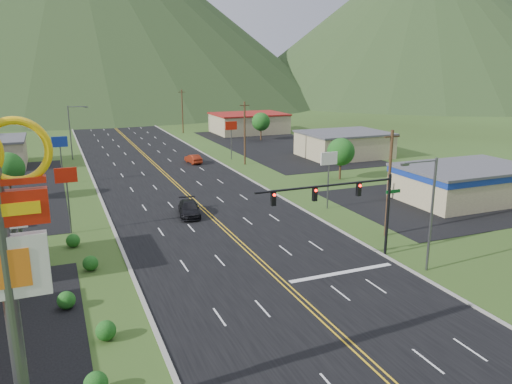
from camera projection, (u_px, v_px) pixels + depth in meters
name	position (u px, v px, depth m)	size (l,w,h in m)	color
ground	(382.00, 374.00, 26.13)	(500.00, 500.00, 0.00)	#2D3F16
road	(382.00, 374.00, 26.13)	(20.00, 460.00, 0.04)	black
pylon_sign	(2.00, 236.00, 19.33)	(4.32, 0.60, 14.00)	#59595E
traffic_signal	(347.00, 199.00, 39.71)	(13.10, 0.43, 7.00)	black
streetlight_east	(429.00, 207.00, 37.89)	(3.28, 0.25, 9.00)	#59595E
streetlight_west	(72.00, 129.00, 83.21)	(3.28, 0.25, 9.00)	#59595E
building_east_near	(466.00, 181.00, 58.98)	(15.40, 10.40, 4.10)	#C3B487
building_east_mid	(344.00, 144.00, 86.61)	(14.40, 11.40, 4.30)	#C3B487
building_east_far	(249.00, 123.00, 116.45)	(16.40, 12.40, 4.50)	#C3B487
pole_sign_west_a	(66.00, 182.00, 46.57)	(2.00, 0.18, 6.40)	#59595E
pole_sign_west_b	(60.00, 147.00, 66.27)	(2.00, 0.18, 6.40)	#59595E
pole_sign_east_a	(329.00, 164.00, 54.72)	(2.00, 0.18, 6.40)	#59595E
pole_sign_east_b	(231.00, 129.00, 83.37)	(2.00, 0.18, 6.40)	#59595E
tree_west_a	(8.00, 169.00, 58.09)	(3.84, 3.84, 5.82)	#382314
tree_east_a	(341.00, 152.00, 69.06)	(3.84, 3.84, 5.82)	#382314
tree_east_b	(261.00, 122.00, 104.56)	(3.84, 3.84, 5.82)	#382314
utility_pole_a	(389.00, 183.00, 45.93)	(1.60, 0.28, 10.00)	#382314
utility_pole_b	(245.00, 133.00, 79.06)	(1.60, 0.28, 10.00)	#382314
utility_pole_c	(182.00, 111.00, 114.88)	(1.60, 0.28, 10.00)	#382314
utility_pole_d	(150.00, 100.00, 150.69)	(1.60, 0.28, 10.00)	#382314
mountain_ne	(422.00, 20.00, 229.51)	(180.00, 180.00, 70.00)	#1C3417
car_dark_mid	(189.00, 209.00, 53.06)	(2.11, 5.19, 1.51)	black
car_red_far	(193.00, 159.00, 80.96)	(1.51, 4.32, 1.42)	maroon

